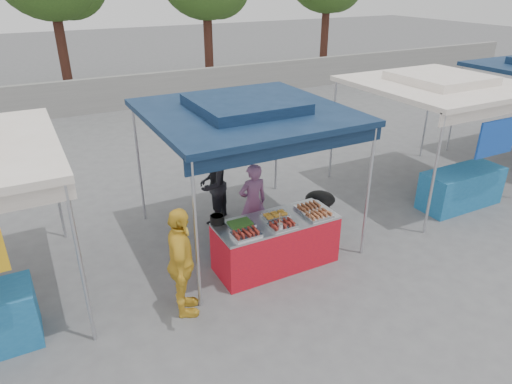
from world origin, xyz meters
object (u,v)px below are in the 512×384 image
wok_burner (319,211)px  helper_man (212,184)px  vendor_table (276,243)px  vendor_woman (253,203)px  customer_person (181,263)px  cooking_pot (217,219)px

wok_burner → helper_man: (-1.48, 1.49, 0.24)m
vendor_table → wok_burner: wok_burner is taller
wok_burner → vendor_woman: (-1.10, 0.50, 0.20)m
vendor_table → vendor_woman: size_ratio=1.36×
vendor_table → customer_person: (-1.75, -0.43, 0.40)m
wok_burner → vendor_woman: vendor_woman is taller
helper_man → customer_person: customer_person is taller
cooking_pot → helper_man: bearing=70.6°
vendor_table → wok_burner: size_ratio=2.22×
cooking_pot → wok_burner: (2.03, 0.08, -0.38)m
vendor_table → helper_man: (-0.33, 1.91, 0.35)m
cooking_pot → vendor_woman: (0.93, 0.58, -0.18)m
vendor_woman → customer_person: 2.25m
cooking_pot → helper_man: 1.66m
wok_burner → helper_man: 2.11m
helper_man → vendor_woman: bearing=66.0°
vendor_table → wok_burner: 1.23m
helper_man → vendor_table: bearing=54.7°
wok_burner → vendor_table: bearing=179.9°
cooking_pot → customer_person: size_ratio=0.14×
wok_burner → helper_man: size_ratio=0.58×
cooking_pot → vendor_woman: size_ratio=0.15×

